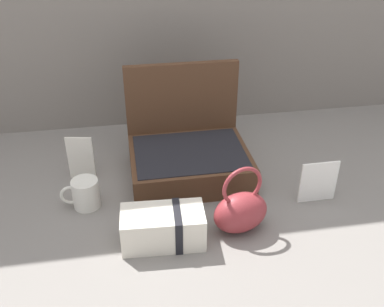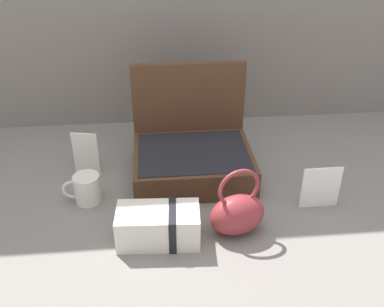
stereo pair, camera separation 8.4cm
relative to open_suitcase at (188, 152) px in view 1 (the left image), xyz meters
The scene contains 7 objects.
ground_plane 0.18m from the open_suitcase, 101.97° to the right, with size 6.00×6.00×0.00m, color slate.
open_suitcase is the anchor object (origin of this frame).
teal_pouch_handbag 0.34m from the open_suitcase, 73.45° to the right, with size 0.18×0.14×0.21m.
cream_toiletry_bag 0.36m from the open_suitcase, 109.66° to the right, with size 0.23×0.13×0.10m.
coffee_mug 0.37m from the open_suitcase, 157.63° to the right, with size 0.12×0.08×0.09m.
info_card_left 0.43m from the open_suitcase, 32.29° to the right, with size 0.12×0.01×0.14m, color white.
poster_card_right 0.36m from the open_suitcase, behind, with size 0.09×0.01×0.15m, color white.
Camera 1 is at (-0.17, -1.11, 0.84)m, focal length 41.49 mm.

